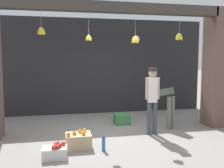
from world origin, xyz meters
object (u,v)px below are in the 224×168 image
at_px(fruit_crate_apples, 55,152).
at_px(wall_clock, 136,39).
at_px(shopkeeper, 152,96).
at_px(worker_stooping, 164,100).
at_px(produce_box_green, 122,119).
at_px(water_bottle, 104,144).
at_px(fruit_crate_oranges, 78,140).

relative_size(fruit_crate_apples, wall_clock, 1.74).
height_order(shopkeeper, worker_stooping, shopkeeper).
xyz_separation_m(produce_box_green, water_bottle, (-0.85, -1.95, -0.00)).
relative_size(fruit_crate_oranges, water_bottle, 1.76).
distance_m(worker_stooping, fruit_crate_apples, 3.29).
bearing_deg(fruit_crate_oranges, wall_clock, 55.36).
xyz_separation_m(worker_stooping, water_bottle, (-1.88, -1.44, -0.59)).
bearing_deg(water_bottle, wall_clock, 63.64).
height_order(worker_stooping, water_bottle, worker_stooping).
height_order(worker_stooping, wall_clock, wall_clock).
xyz_separation_m(shopkeeper, worker_stooping, (0.56, 0.60, -0.20)).
bearing_deg(fruit_crate_oranges, produce_box_green, 51.52).
bearing_deg(worker_stooping, water_bottle, -169.21).
bearing_deg(worker_stooping, produce_box_green, 126.81).
bearing_deg(fruit_crate_oranges, water_bottle, -31.74).
relative_size(fruit_crate_apples, water_bottle, 1.52).
distance_m(produce_box_green, water_bottle, 2.13).
height_order(produce_box_green, wall_clock, wall_clock).
distance_m(shopkeeper, wall_clock, 3.05).
relative_size(shopkeeper, fruit_crate_apples, 3.60).
bearing_deg(worker_stooping, shopkeeper, -159.64).
xyz_separation_m(fruit_crate_apples, water_bottle, (0.93, 0.16, 0.02)).
distance_m(fruit_crate_oranges, produce_box_green, 2.12).
xyz_separation_m(fruit_crate_apples, produce_box_green, (1.78, 2.11, 0.02)).
bearing_deg(wall_clock, fruit_crate_oranges, -124.64).
distance_m(shopkeeper, water_bottle, 1.76).
xyz_separation_m(worker_stooping, produce_box_green, (-1.03, 0.51, -0.59)).
height_order(fruit_crate_oranges, water_bottle, fruit_crate_oranges).
bearing_deg(worker_stooping, fruit_crate_oranges, 179.35).
height_order(fruit_crate_oranges, wall_clock, wall_clock).
bearing_deg(produce_box_green, water_bottle, -113.49).
relative_size(fruit_crate_oranges, wall_clock, 2.01).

